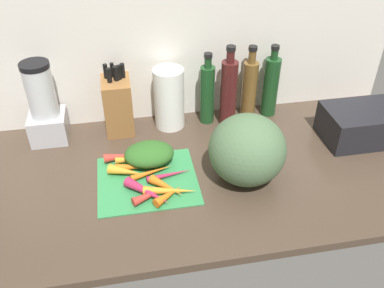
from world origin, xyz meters
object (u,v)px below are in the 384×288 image
(knife_block, at_px, (118,103))
(carrot_3, at_px, (150,195))
(carrot_2, at_px, (152,172))
(winter_squash, at_px, (247,150))
(carrot_1, at_px, (160,159))
(carrot_6, at_px, (169,175))
(carrot_4, at_px, (140,158))
(bottle_2, at_px, (249,88))
(carrot_11, at_px, (168,195))
(carrot_5, at_px, (126,171))
(blender_appliance, at_px, (44,108))
(bottle_3, at_px, (271,86))
(carrot_7, at_px, (167,187))
(carrot_0, at_px, (121,157))
(bottle_0, at_px, (207,93))
(carrot_10, at_px, (148,192))
(carrot_8, at_px, (135,167))
(bottle_1, at_px, (229,92))
(carrot_9, at_px, (170,191))
(paper_towel_roll, at_px, (169,98))
(cutting_board, at_px, (147,180))
(dish_rack, at_px, (361,124))

(knife_block, bearing_deg, carrot_3, -80.36)
(carrot_2, relative_size, winter_squash, 0.60)
(carrot_1, distance_m, carrot_6, 0.09)
(carrot_4, height_order, carrot_6, carrot_4)
(carrot_4, relative_size, winter_squash, 0.67)
(bottle_2, bearing_deg, carrot_11, -131.32)
(carrot_5, distance_m, carrot_6, 0.15)
(blender_appliance, height_order, bottle_3, blender_appliance)
(carrot_7, bearing_deg, bottle_3, 40.29)
(carrot_0, distance_m, bottle_0, 0.43)
(bottle_3, bearing_deg, carrot_5, -153.31)
(bottle_2, bearing_deg, carrot_10, -137.16)
(carrot_6, xyz_separation_m, carrot_10, (-0.08, -0.08, 0.01))
(carrot_8, distance_m, bottle_1, 0.48)
(carrot_1, distance_m, carrot_10, 0.18)
(winter_squash, bearing_deg, carrot_1, 155.10)
(carrot_0, relative_size, carrot_1, 1.08)
(carrot_8, height_order, carrot_9, carrot_9)
(carrot_0, height_order, carrot_2, carrot_0)
(carrot_0, bearing_deg, bottle_3, 19.53)
(carrot_8, xyz_separation_m, carrot_9, (0.10, -0.14, 0.00))
(carrot_4, height_order, carrot_8, carrot_8)
(carrot_2, xyz_separation_m, paper_towel_roll, (0.10, 0.31, 0.10))
(carrot_4, bearing_deg, carrot_3, -84.85)
(cutting_board, height_order, blender_appliance, blender_appliance)
(carrot_2, xyz_separation_m, carrot_7, (0.04, -0.09, 0.01))
(carrot_0, xyz_separation_m, carrot_2, (0.10, -0.10, -0.01))
(carrot_5, height_order, carrot_7, carrot_5)
(carrot_5, xyz_separation_m, carrot_9, (0.13, -0.12, -0.00))
(carrot_0, xyz_separation_m, bottle_1, (0.44, 0.18, 0.12))
(winter_squash, relative_size, knife_block, 0.94)
(bottle_0, bearing_deg, carrot_5, -139.39)
(carrot_10, bearing_deg, carrot_0, 110.60)
(carrot_10, xyz_separation_m, blender_appliance, (-0.33, 0.40, 0.11))
(bottle_0, bearing_deg, carrot_6, -121.08)
(carrot_5, bearing_deg, carrot_8, 31.85)
(carrot_8, distance_m, bottle_3, 0.65)
(cutting_board, relative_size, carrot_2, 2.21)
(cutting_board, distance_m, paper_towel_roll, 0.37)
(carrot_9, xyz_separation_m, knife_block, (-0.14, 0.43, 0.09))
(carrot_1, distance_m, carrot_5, 0.13)
(carrot_11, bearing_deg, bottle_3, 42.85)
(carrot_10, bearing_deg, bottle_2, 42.84)
(carrot_2, relative_size, carrot_8, 1.13)
(carrot_1, bearing_deg, carrot_8, -161.51)
(carrot_0, xyz_separation_m, blender_appliance, (-0.26, 0.20, 0.11))
(carrot_10, bearing_deg, bottle_0, 55.70)
(blender_appliance, bearing_deg, cutting_board, -43.00)
(blender_appliance, bearing_deg, dish_rack, -10.40)
(carrot_0, distance_m, carrot_1, 0.14)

